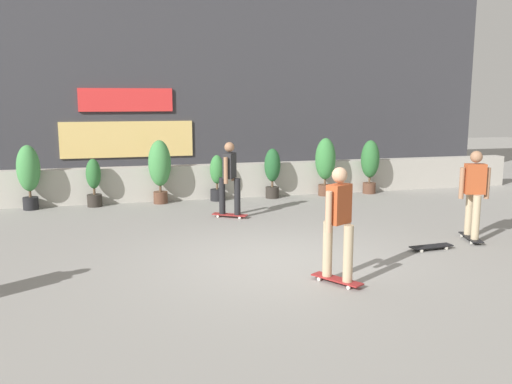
% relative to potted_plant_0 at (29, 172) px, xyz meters
% --- Properties ---
extents(ground_plane, '(48.00, 48.00, 0.00)m').
position_rel_potted_plant_0_xyz_m(ground_plane, '(4.54, -5.55, -0.91)').
color(ground_plane, gray).
extents(planter_wall, '(18.00, 0.40, 0.90)m').
position_rel_potted_plant_0_xyz_m(planter_wall, '(4.54, 0.45, -0.46)').
color(planter_wall, '#B2ADA3').
rests_on(planter_wall, ground).
extents(building_backdrop, '(20.00, 2.08, 6.50)m').
position_rel_potted_plant_0_xyz_m(building_backdrop, '(4.54, 4.45, 2.34)').
color(building_backdrop, '#38383D').
rests_on(building_backdrop, ground).
extents(potted_plant_0, '(0.54, 0.54, 1.56)m').
position_rel_potted_plant_0_xyz_m(potted_plant_0, '(0.00, 0.00, 0.00)').
color(potted_plant_0, black).
rests_on(potted_plant_0, ground).
extents(potted_plant_1, '(0.36, 0.36, 1.19)m').
position_rel_potted_plant_0_xyz_m(potted_plant_1, '(1.48, 0.00, -0.29)').
color(potted_plant_1, '#2D2823').
rests_on(potted_plant_1, ground).
extents(potted_plant_2, '(0.57, 0.57, 1.61)m').
position_rel_potted_plant_0_xyz_m(potted_plant_2, '(3.10, -0.00, 0.04)').
color(potted_plant_2, brown).
rests_on(potted_plant_2, ground).
extents(potted_plant_3, '(0.36, 0.36, 1.20)m').
position_rel_potted_plant_0_xyz_m(potted_plant_3, '(4.56, 0.00, -0.28)').
color(potted_plant_3, black).
rests_on(potted_plant_3, ground).
extents(potted_plant_4, '(0.43, 0.43, 1.33)m').
position_rel_potted_plant_0_xyz_m(potted_plant_4, '(6.07, 0.00, -0.16)').
color(potted_plant_4, '#2D2823').
rests_on(potted_plant_4, ground).
extents(potted_plant_5, '(0.55, 0.55, 1.58)m').
position_rel_potted_plant_0_xyz_m(potted_plant_5, '(7.58, 0.00, 0.02)').
color(potted_plant_5, brown).
rests_on(potted_plant_5, ground).
extents(potted_plant_6, '(0.51, 0.51, 1.50)m').
position_rel_potted_plant_0_xyz_m(potted_plant_6, '(8.92, -0.00, -0.04)').
color(potted_plant_6, brown).
rests_on(potted_plant_6, ground).
extents(skater_by_wall_left, '(0.58, 0.79, 1.70)m').
position_rel_potted_plant_0_xyz_m(skater_by_wall_left, '(5.01, -6.86, 0.03)').
color(skater_by_wall_left, maroon).
rests_on(skater_by_wall_left, ground).
extents(skater_by_wall_right, '(0.54, 0.82, 1.70)m').
position_rel_potted_plant_0_xyz_m(skater_by_wall_right, '(8.41, -5.25, 0.03)').
color(skater_by_wall_right, black).
rests_on(skater_by_wall_right, ground).
extents(skater_far_left, '(0.78, 0.60, 1.70)m').
position_rel_potted_plant_0_xyz_m(skater_far_left, '(4.45, -2.11, 0.03)').
color(skater_far_left, maroon).
rests_on(skater_far_left, ground).
extents(skateboard_near_camera, '(0.81, 0.26, 0.08)m').
position_rel_potted_plant_0_xyz_m(skateboard_near_camera, '(7.33, -5.63, -0.85)').
color(skateboard_near_camera, black).
rests_on(skateboard_near_camera, ground).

